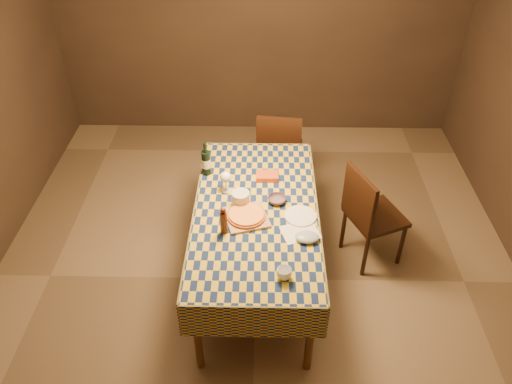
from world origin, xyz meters
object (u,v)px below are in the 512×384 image
at_px(cutting_board, 246,217).
at_px(white_plate, 300,216).
at_px(wine_bottle, 206,162).
at_px(dining_table, 256,217).
at_px(bowl, 277,200).
at_px(chair_far, 279,148).
at_px(chair_right, 368,212).
at_px(pizza, 246,215).

bearing_deg(cutting_board, white_plate, 3.67).
bearing_deg(wine_bottle, dining_table, -47.79).
distance_m(dining_table, wine_bottle, 0.64).
height_order(bowl, white_plate, bowl).
xyz_separation_m(wine_bottle, chair_far, (0.62, 0.76, -0.36)).
relative_size(wine_bottle, chair_right, 0.32).
relative_size(bowl, chair_right, 0.15).
relative_size(cutting_board, chair_right, 0.32).
bearing_deg(chair_right, dining_table, -163.56).
height_order(wine_bottle, white_plate, wine_bottle).
xyz_separation_m(white_plate, chair_far, (-0.13, 1.29, -0.25)).
bearing_deg(cutting_board, bowl, 40.35).
relative_size(pizza, bowl, 2.41).
relative_size(pizza, wine_bottle, 1.13).
distance_m(dining_table, chair_far, 1.25).
relative_size(cutting_board, pizza, 0.89).
distance_m(bowl, white_plate, 0.24).
xyz_separation_m(cutting_board, pizza, (0.00, 0.00, 0.02)).
height_order(dining_table, chair_far, chair_far).
bearing_deg(pizza, bowl, 40.35).
bearing_deg(pizza, chair_right, 20.59).
xyz_separation_m(cutting_board, chair_right, (0.99, 0.37, -0.26)).
bearing_deg(bowl, cutting_board, -139.65).
bearing_deg(bowl, wine_bottle, 147.69).
relative_size(wine_bottle, white_plate, 1.25).
relative_size(chair_far, chair_right, 1.00).
bearing_deg(bowl, chair_right, 13.20).
relative_size(pizza, chair_right, 0.36).
relative_size(bowl, wine_bottle, 0.47).
relative_size(pizza, white_plate, 1.42).
xyz_separation_m(bowl, chair_right, (0.76, 0.18, -0.27)).
bearing_deg(wine_bottle, white_plate, -35.43).
bearing_deg(white_plate, chair_far, 95.54).
distance_m(cutting_board, wine_bottle, 0.66).
distance_m(cutting_board, pizza, 0.02).
height_order(dining_table, white_plate, white_plate).
bearing_deg(pizza, white_plate, 3.67).
relative_size(cutting_board, chair_far, 0.32).
height_order(dining_table, cutting_board, cutting_board).
xyz_separation_m(pizza, chair_far, (0.27, 1.32, -0.28)).
relative_size(white_plate, chair_right, 0.25).
bearing_deg(dining_table, wine_bottle, 132.21).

